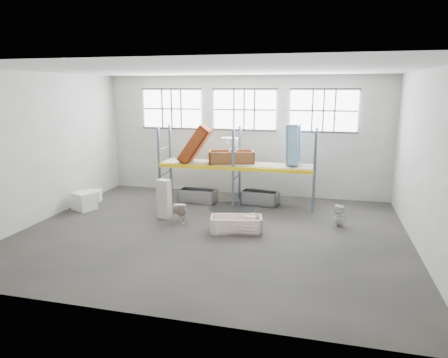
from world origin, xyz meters
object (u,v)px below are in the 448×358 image
(bathtub_beige, at_px, (236,224))
(blue_tub_upright, at_px, (294,145))
(steel_tub_left, at_px, (198,196))
(rust_tub_flat, at_px, (231,157))
(toilet_white, at_px, (340,215))
(toilet_beige, at_px, (181,212))
(bucket, at_px, (216,228))
(cistern_tall, at_px, (164,199))
(steel_tub_right, at_px, (260,198))
(carton_near, at_px, (84,201))

(bathtub_beige, xyz_separation_m, blue_tub_upright, (1.46, 3.30, 2.15))
(steel_tub_left, relative_size, rust_tub_flat, 0.83)
(bathtub_beige, xyz_separation_m, steel_tub_left, (-2.21, 2.89, 0.03))
(bathtub_beige, xyz_separation_m, toilet_white, (3.21, 1.31, 0.13))
(toilet_beige, xyz_separation_m, bucket, (1.44, -0.78, -0.17))
(bathtub_beige, xyz_separation_m, cistern_tall, (-2.73, 0.69, 0.45))
(bathtub_beige, height_order, steel_tub_right, steel_tub_right)
(rust_tub_flat, relative_size, carton_near, 2.31)
(toilet_beige, xyz_separation_m, toilet_white, (5.22, 0.90, 0.01))
(cistern_tall, xyz_separation_m, carton_near, (-3.33, 0.24, -0.36))
(toilet_white, relative_size, carton_near, 0.95)
(steel_tub_right, bearing_deg, carton_near, -159.86)
(toilet_beige, xyz_separation_m, cistern_tall, (-0.72, 0.27, 0.33))
(toilet_white, height_order, rust_tub_flat, rust_tub_flat)
(steel_tub_left, xyz_separation_m, carton_near, (-3.86, -1.96, 0.06))
(toilet_white, xyz_separation_m, steel_tub_right, (-2.98, 1.93, -0.10))
(toilet_beige, height_order, steel_tub_right, toilet_beige)
(toilet_beige, relative_size, cistern_tall, 0.52)
(steel_tub_right, distance_m, carton_near, 6.71)
(toilet_white, xyz_separation_m, steel_tub_left, (-5.42, 1.58, -0.10))
(bathtub_beige, distance_m, cistern_tall, 2.85)
(toilet_white, height_order, steel_tub_left, toilet_white)
(steel_tub_right, height_order, rust_tub_flat, rust_tub_flat)
(cistern_tall, height_order, bucket, cistern_tall)
(bathtub_beige, relative_size, rust_tub_flat, 0.92)
(bathtub_beige, xyz_separation_m, rust_tub_flat, (-0.95, 3.31, 1.58))
(bucket, bearing_deg, carton_near, 166.78)
(cistern_tall, xyz_separation_m, rust_tub_flat, (1.78, 2.61, 1.13))
(cistern_tall, height_order, steel_tub_left, cistern_tall)
(bathtub_beige, height_order, cistern_tall, cistern_tall)
(bucket, bearing_deg, bathtub_beige, 32.23)
(cistern_tall, height_order, carton_near, cistern_tall)
(toilet_beige, relative_size, bucket, 1.87)
(toilet_beige, height_order, bucket, toilet_beige)
(cistern_tall, distance_m, toilet_white, 5.98)
(steel_tub_left, distance_m, carton_near, 4.33)
(steel_tub_left, xyz_separation_m, bucket, (1.63, -3.25, -0.08))
(cistern_tall, bearing_deg, bathtub_beige, -1.07)
(toilet_beige, relative_size, carton_near, 0.93)
(bucket, bearing_deg, rust_tub_flat, 95.82)
(steel_tub_right, bearing_deg, bathtub_beige, -94.10)
(toilet_beige, relative_size, blue_tub_upright, 0.47)
(toilet_beige, bearing_deg, steel_tub_left, -96.64)
(toilet_beige, xyz_separation_m, rust_tub_flat, (1.07, 2.89, 1.46))
(toilet_white, bearing_deg, steel_tub_left, -99.00)
(steel_tub_right, distance_m, bucket, 3.69)
(bathtub_beige, xyz_separation_m, bucket, (-0.57, -0.36, -0.05))
(cistern_tall, distance_m, carton_near, 3.36)
(steel_tub_right, bearing_deg, blue_tub_upright, 2.88)
(steel_tub_left, distance_m, bucket, 3.64)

